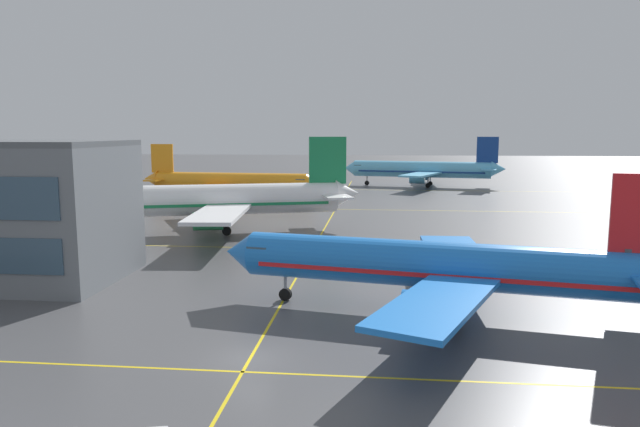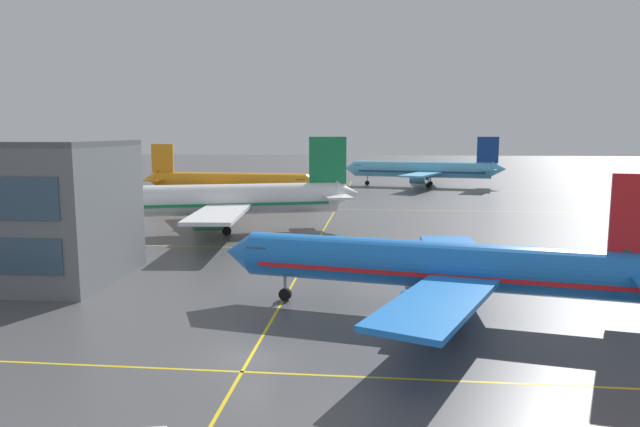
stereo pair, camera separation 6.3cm
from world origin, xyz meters
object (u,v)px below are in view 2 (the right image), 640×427
Objects in this scene: airliner_front_gate at (442,266)px; airliner_second_row at (213,200)px; airliner_far_left_stand at (423,170)px; airliner_third_row at (229,182)px.

airliner_second_row is at bearing 129.17° from airliner_front_gate.
airliner_far_left_stand is at bearing 86.60° from airliner_front_gate.
airliner_third_row is 52.19m from airliner_far_left_stand.
airliner_front_gate is 0.85× the size of airliner_second_row.
airliner_second_row reaches higher than airliner_third_row.
airliner_second_row reaches higher than airliner_front_gate.
airliner_front_gate is 100.68m from airliner_far_left_stand.
airliner_second_row is 34.36m from airliner_third_row.
airliner_second_row is (-26.37, 32.36, 0.69)m from airliner_front_gate.
airliner_far_left_stand reaches higher than airliner_third_row.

